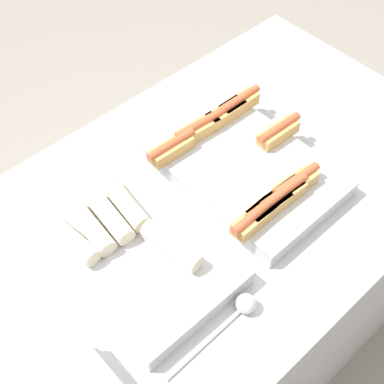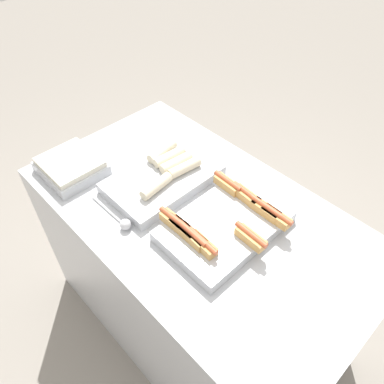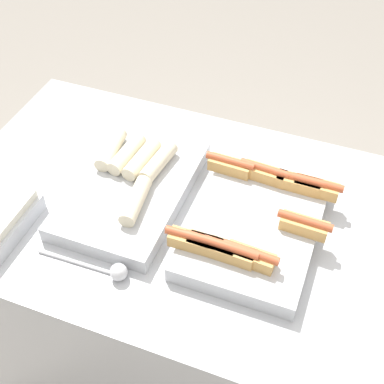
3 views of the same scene
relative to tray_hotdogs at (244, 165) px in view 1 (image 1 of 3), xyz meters
The scene contains 5 objects.
ground_plane 0.99m from the tray_hotdogs, behind, with size 12.00×12.00×0.00m, color gray.
counter 0.53m from the tray_hotdogs, behind, with size 1.51×0.86×0.94m.
tray_hotdogs is the anchor object (origin of this frame).
tray_wraps 0.37m from the tray_hotdogs, behind, with size 0.31×0.49×0.09m.
serving_spoon_near 0.41m from the tray_hotdogs, 137.43° to the right, with size 0.26×0.05×0.05m.
Camera 1 is at (-0.57, -0.59, 2.03)m, focal length 50.00 mm.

